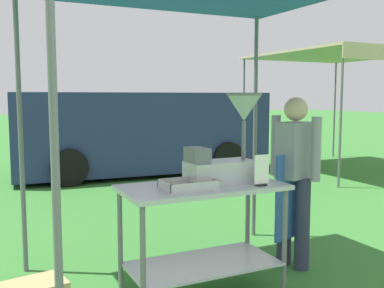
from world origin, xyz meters
name	(u,v)px	position (x,y,z in m)	size (l,w,h in m)	color
ground_plane	(92,186)	(0.00, 6.00, 0.00)	(70.00, 70.00, 0.00)	#33702D
donut_cart	(203,215)	(-0.19, 1.19, 0.66)	(1.31, 0.65, 0.91)	#B7B7BC
donut_tray	(189,186)	(-0.36, 1.10, 0.94)	(0.41, 0.27, 0.07)	#B7B7BC
donut_fryer	(227,147)	(0.05, 1.21, 1.21)	(0.65, 0.29, 0.73)	#B7B7BC
menu_sign	(262,173)	(0.22, 0.97, 1.02)	(0.13, 0.05, 0.25)	black
vendor	(294,173)	(0.86, 1.37, 0.90)	(0.47, 0.53, 1.61)	#2D3347
van_navy	(140,131)	(1.28, 7.03, 0.88)	(5.25, 2.34, 1.69)	navy
neighbour_tent	(341,57)	(5.38, 5.55, 2.47)	(3.05, 3.39, 2.55)	slate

